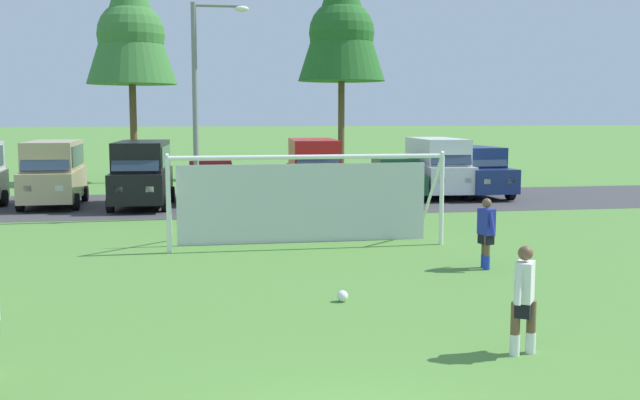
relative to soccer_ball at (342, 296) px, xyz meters
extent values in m
plane|color=#518438|center=(-1.18, 8.64, -0.11)|extent=(400.00, 400.00, 0.00)
cube|color=#3D3D3F|center=(-1.18, 16.32, -0.11)|extent=(52.00, 8.40, 0.01)
sphere|color=white|center=(0.00, 0.00, 0.00)|extent=(0.22, 0.22, 0.22)
sphere|color=black|center=(0.00, 0.00, 0.00)|extent=(0.08, 0.08, 0.08)
sphere|color=red|center=(0.06, 0.00, 0.00)|extent=(0.07, 0.07, 0.07)
cylinder|color=white|center=(3.91, 5.76, 1.11)|extent=(0.12, 0.12, 2.44)
cylinder|color=white|center=(-3.41, 5.71, 1.11)|extent=(0.12, 0.12, 2.44)
cylinder|color=white|center=(0.25, 5.74, 2.33)|extent=(7.32, 0.17, 0.12)
cylinder|color=white|center=(3.91, 6.66, 1.23)|extent=(0.10, 1.94, 2.46)
cylinder|color=white|center=(-3.41, 6.61, 1.23)|extent=(0.10, 1.94, 2.46)
cube|color=silver|center=(0.25, 6.74, 0.99)|extent=(6.95, 0.09, 2.20)
cylinder|color=brown|center=(3.86, 2.36, 0.29)|extent=(0.14, 0.14, 0.80)
cylinder|color=brown|center=(3.89, 2.58, 0.29)|extent=(0.14, 0.14, 0.80)
cylinder|color=#1E38B7|center=(3.86, 2.36, 0.05)|extent=(0.15, 0.15, 0.32)
cylinder|color=#1E38B7|center=(3.89, 2.58, 0.05)|extent=(0.15, 0.15, 0.32)
cube|color=black|center=(3.87, 2.47, 0.61)|extent=(0.31, 0.39, 0.28)
cube|color=#232D99|center=(3.87, 2.47, 0.99)|extent=(0.34, 0.43, 0.60)
sphere|color=brown|center=(3.87, 2.47, 1.42)|extent=(0.22, 0.22, 0.22)
cylinder|color=#232D99|center=(3.90, 2.22, 0.97)|extent=(0.15, 0.25, 0.55)
cylinder|color=#232D99|center=(3.84, 2.72, 0.97)|extent=(0.15, 0.25, 0.55)
cylinder|color=brown|center=(1.89, -3.56, 0.29)|extent=(0.14, 0.14, 0.80)
cylinder|color=brown|center=(2.17, -3.50, 0.29)|extent=(0.14, 0.14, 0.80)
cylinder|color=white|center=(1.89, -3.56, 0.05)|extent=(0.15, 0.15, 0.32)
cylinder|color=white|center=(2.17, -3.50, 0.05)|extent=(0.15, 0.15, 0.32)
cube|color=black|center=(2.03, -3.53, 0.61)|extent=(0.37, 0.40, 0.28)
cube|color=silver|center=(2.03, -3.53, 0.99)|extent=(0.41, 0.45, 0.60)
sphere|color=brown|center=(2.03, -3.53, 1.42)|extent=(0.22, 0.22, 0.22)
cylinder|color=silver|center=(1.86, -3.71, 0.97)|extent=(0.20, 0.24, 0.55)
cylinder|color=silver|center=(2.20, -3.35, 0.97)|extent=(0.20, 0.24, 0.55)
cylinder|color=black|center=(-10.05, 16.81, 0.21)|extent=(0.26, 0.65, 0.64)
cube|color=tan|center=(-8.11, 16.54, 0.76)|extent=(2.07, 4.85, 1.10)
cube|color=tan|center=(-8.12, 16.74, 1.86)|extent=(1.90, 4.14, 1.10)
cube|color=#28384C|center=(-8.07, 14.77, 1.84)|extent=(1.68, 0.50, 0.91)
cube|color=#28384C|center=(-7.20, 16.76, 1.86)|extent=(0.12, 3.48, 0.77)
cube|color=white|center=(-7.52, 14.19, 0.81)|extent=(0.28, 0.09, 0.20)
cube|color=white|center=(-8.59, 14.16, 0.81)|extent=(0.28, 0.09, 0.20)
cube|color=#B21414|center=(-7.63, 18.91, 0.81)|extent=(0.28, 0.09, 0.20)
cube|color=#B21414|center=(-8.71, 18.88, 0.81)|extent=(0.28, 0.09, 0.20)
cylinder|color=black|center=(-7.10, 15.07, 0.21)|extent=(0.26, 0.65, 0.64)
cylinder|color=black|center=(-9.05, 15.02, 0.21)|extent=(0.26, 0.65, 0.64)
cylinder|color=black|center=(-7.17, 18.05, 0.21)|extent=(0.26, 0.65, 0.64)
cylinder|color=black|center=(-9.13, 18.00, 0.21)|extent=(0.26, 0.65, 0.64)
cube|color=black|center=(-4.71, 15.64, 0.76)|extent=(2.20, 4.89, 1.10)
cube|color=black|center=(-4.70, 15.84, 1.86)|extent=(2.01, 4.19, 1.10)
cube|color=#28384C|center=(-4.80, 13.88, 1.84)|extent=(1.69, 0.55, 0.91)
cube|color=#28384C|center=(-3.79, 15.80, 1.86)|extent=(0.22, 3.48, 0.77)
cube|color=white|center=(-4.29, 13.26, 0.81)|extent=(0.28, 0.09, 0.20)
cube|color=white|center=(-5.37, 13.31, 0.81)|extent=(0.28, 0.09, 0.20)
cube|color=#B21414|center=(-4.05, 17.97, 0.81)|extent=(0.28, 0.09, 0.20)
cube|color=#B21414|center=(-5.13, 18.03, 0.81)|extent=(0.28, 0.09, 0.20)
cylinder|color=black|center=(-3.81, 14.11, 0.21)|extent=(0.27, 0.65, 0.64)
cylinder|color=black|center=(-5.76, 14.21, 0.21)|extent=(0.27, 0.65, 0.64)
cylinder|color=black|center=(-3.66, 17.08, 0.21)|extent=(0.27, 0.65, 0.64)
cylinder|color=black|center=(-5.61, 17.18, 0.21)|extent=(0.27, 0.65, 0.64)
cube|color=maroon|center=(-2.08, 17.06, 0.59)|extent=(1.80, 4.20, 0.76)
cube|color=maroon|center=(-2.08, 17.21, 1.29)|extent=(1.66, 2.10, 0.64)
cube|color=#28384C|center=(-2.09, 16.24, 1.27)|extent=(1.53, 0.32, 0.55)
cube|color=#28384C|center=(-1.25, 17.21, 1.29)|extent=(0.04, 1.79, 0.45)
cube|color=white|center=(-1.59, 15.00, 0.64)|extent=(0.28, 0.08, 0.20)
cube|color=white|center=(-2.58, 15.00, 0.64)|extent=(0.28, 0.08, 0.20)
cube|color=#B21414|center=(-1.59, 19.12, 0.64)|extent=(0.28, 0.08, 0.20)
cube|color=#B21414|center=(-2.58, 19.12, 0.64)|extent=(0.28, 0.08, 0.20)
cylinder|color=black|center=(-1.19, 15.76, 0.21)|extent=(0.24, 0.64, 0.64)
cylinder|color=black|center=(-2.99, 15.76, 0.21)|extent=(0.24, 0.64, 0.64)
cylinder|color=black|center=(-1.18, 18.37, 0.21)|extent=(0.24, 0.64, 0.64)
cylinder|color=black|center=(-2.98, 18.37, 0.21)|extent=(0.24, 0.64, 0.64)
cube|color=red|center=(2.14, 16.77, 0.76)|extent=(2.26, 4.92, 1.10)
cube|color=red|center=(2.16, 16.97, 1.86)|extent=(2.06, 4.21, 1.10)
cube|color=#28384C|center=(2.03, 15.00, 1.84)|extent=(1.69, 0.57, 0.91)
cube|color=#28384C|center=(3.07, 16.91, 1.86)|extent=(0.26, 3.48, 0.77)
cube|color=white|center=(2.53, 14.38, 0.81)|extent=(0.28, 0.10, 0.20)
cube|color=white|center=(1.45, 14.45, 0.81)|extent=(0.28, 0.10, 0.20)
cube|color=#B21414|center=(2.83, 19.09, 0.81)|extent=(0.28, 0.10, 0.20)
cube|color=#B21414|center=(1.76, 19.16, 0.81)|extent=(0.28, 0.10, 0.20)
cylinder|color=black|center=(3.03, 15.22, 0.21)|extent=(0.28, 0.65, 0.64)
cylinder|color=black|center=(1.07, 15.35, 0.21)|extent=(0.28, 0.65, 0.64)
cylinder|color=black|center=(3.22, 18.19, 0.21)|extent=(0.28, 0.65, 0.64)
cylinder|color=black|center=(1.26, 18.32, 0.21)|extent=(0.28, 0.65, 0.64)
cube|color=#194C2D|center=(5.70, 16.98, 0.59)|extent=(2.03, 4.29, 0.76)
cube|color=#194C2D|center=(5.71, 17.13, 1.29)|extent=(1.77, 2.19, 0.64)
cube|color=#28384C|center=(5.65, 16.16, 1.27)|extent=(1.54, 0.40, 0.55)
cube|color=#28384C|center=(6.54, 17.09, 1.29)|extent=(0.14, 1.78, 0.45)
cube|color=white|center=(6.08, 14.90, 0.64)|extent=(0.28, 0.10, 0.20)
cube|color=white|center=(5.09, 14.95, 0.64)|extent=(0.28, 0.10, 0.20)
cube|color=#B21414|center=(6.31, 19.01, 0.64)|extent=(0.28, 0.10, 0.20)
cube|color=#B21414|center=(5.32, 19.07, 0.64)|extent=(0.28, 0.10, 0.20)
cylinder|color=black|center=(6.53, 15.63, 0.21)|extent=(0.27, 0.65, 0.64)
cylinder|color=black|center=(4.73, 15.73, 0.21)|extent=(0.27, 0.65, 0.64)
cylinder|color=black|center=(6.67, 18.23, 0.21)|extent=(0.27, 0.65, 0.64)
cylinder|color=black|center=(4.87, 18.33, 0.21)|extent=(0.27, 0.65, 0.64)
cube|color=silver|center=(7.65, 17.22, 0.76)|extent=(2.14, 4.87, 1.10)
cube|color=silver|center=(7.66, 17.42, 1.86)|extent=(1.96, 4.17, 1.10)
cube|color=#28384C|center=(7.58, 15.45, 1.84)|extent=(1.68, 0.53, 0.91)
cube|color=#28384C|center=(8.57, 17.39, 1.86)|extent=(0.17, 3.48, 0.77)
cube|color=white|center=(8.10, 14.84, 0.81)|extent=(0.28, 0.09, 0.20)
cube|color=white|center=(7.02, 14.88, 0.81)|extent=(0.28, 0.09, 0.20)
cube|color=#B21414|center=(8.28, 19.56, 0.81)|extent=(0.28, 0.09, 0.20)
cube|color=#B21414|center=(7.20, 19.60, 0.81)|extent=(0.28, 0.09, 0.20)
cylinder|color=black|center=(8.57, 15.70, 0.21)|extent=(0.26, 0.65, 0.64)
cylinder|color=black|center=(6.62, 15.77, 0.21)|extent=(0.26, 0.65, 0.64)
cylinder|color=black|center=(8.69, 18.67, 0.21)|extent=(0.26, 0.65, 0.64)
cylinder|color=black|center=(6.73, 18.75, 0.21)|extent=(0.26, 0.65, 0.64)
cube|color=navy|center=(9.22, 16.93, 0.71)|extent=(2.19, 4.71, 1.00)
cube|color=navy|center=(9.21, 17.13, 1.63)|extent=(1.94, 3.11, 0.84)
cube|color=#28384C|center=(9.30, 15.72, 1.61)|extent=(1.64, 0.48, 0.71)
cube|color=#28384C|center=(10.09, 17.19, 1.63)|extent=(0.20, 2.55, 0.59)
cube|color=white|center=(9.89, 14.71, 0.76)|extent=(0.28, 0.10, 0.20)
cube|color=white|center=(8.85, 14.65, 0.76)|extent=(0.28, 0.10, 0.20)
cube|color=#B21414|center=(9.60, 19.22, 0.76)|extent=(0.28, 0.10, 0.20)
cube|color=#B21414|center=(8.56, 19.16, 0.76)|extent=(0.28, 0.10, 0.20)
cylinder|color=black|center=(10.26, 15.57, 0.21)|extent=(0.28, 0.65, 0.64)
cylinder|color=black|center=(8.37, 15.45, 0.21)|extent=(0.28, 0.65, 0.64)
cylinder|color=black|center=(10.08, 18.42, 0.21)|extent=(0.28, 0.65, 0.64)
cylinder|color=black|center=(8.18, 18.30, 0.21)|extent=(0.28, 0.65, 0.64)
cylinder|color=brown|center=(-5.78, 26.40, 2.44)|extent=(0.36, 0.36, 5.09)
cone|color=#387533|center=(-5.78, 26.40, 8.55)|extent=(4.58, 4.58, 7.13)
sphere|color=#387533|center=(-5.78, 26.40, 7.48)|extent=(3.44, 3.44, 3.44)
cylinder|color=brown|center=(5.48, 27.73, 2.58)|extent=(0.36, 0.36, 5.39)
cone|color=#236023|center=(5.48, 27.73, 9.05)|extent=(4.85, 4.85, 7.54)
sphere|color=#236023|center=(5.48, 27.73, 7.92)|extent=(3.64, 3.64, 3.64)
cylinder|color=slate|center=(-2.66, 12.03, 3.51)|extent=(0.18, 0.18, 7.25)
cylinder|color=slate|center=(-2.66, 12.03, 0.04)|extent=(0.32, 0.32, 0.30)
cylinder|color=slate|center=(-1.86, 12.03, 7.04)|extent=(1.60, 0.10, 0.10)
ellipsoid|color=white|center=(-1.06, 12.03, 6.96)|extent=(0.48, 0.28, 0.20)
camera|label=1|loc=(-2.76, -13.71, 3.45)|focal=42.09mm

